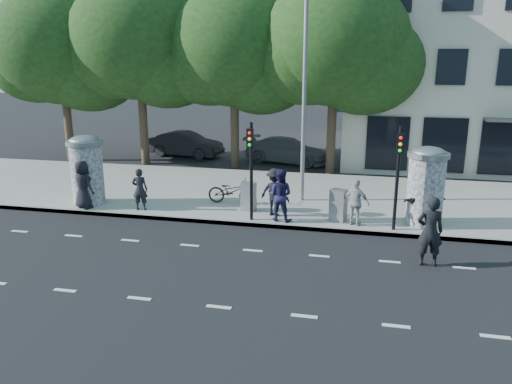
% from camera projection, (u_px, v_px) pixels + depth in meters
% --- Properties ---
extents(ground, '(120.00, 120.00, 0.00)m').
position_uv_depth(ground, '(242.00, 269.00, 13.70)').
color(ground, black).
rests_on(ground, ground).
extents(sidewalk, '(40.00, 8.00, 0.15)m').
position_uv_depth(sidewalk, '(285.00, 195.00, 20.75)').
color(sidewalk, gray).
rests_on(sidewalk, ground).
extents(curb, '(40.00, 0.10, 0.16)m').
position_uv_depth(curb, '(267.00, 226.00, 17.03)').
color(curb, slate).
rests_on(curb, ground).
extents(lane_dash_near, '(32.00, 0.12, 0.01)m').
position_uv_depth(lane_dash_near, '(219.00, 307.00, 11.62)').
color(lane_dash_near, silver).
rests_on(lane_dash_near, ground).
extents(lane_dash_far, '(32.00, 0.12, 0.01)m').
position_uv_depth(lane_dash_far, '(253.00, 251.00, 15.02)').
color(lane_dash_far, silver).
rests_on(lane_dash_far, ground).
extents(ad_column_left, '(1.36, 1.36, 2.65)m').
position_uv_depth(ad_column_left, '(87.00, 168.00, 19.03)').
color(ad_column_left, beige).
rests_on(ad_column_left, sidewalk).
extents(ad_column_right, '(1.36, 1.36, 2.65)m').
position_uv_depth(ad_column_right, '(426.00, 184.00, 16.66)').
color(ad_column_right, beige).
rests_on(ad_column_right, sidewalk).
extents(traffic_pole_near, '(0.22, 0.31, 3.40)m').
position_uv_depth(traffic_pole_near, '(251.00, 162.00, 16.82)').
color(traffic_pole_near, black).
rests_on(traffic_pole_near, sidewalk).
extents(traffic_pole_far, '(0.22, 0.31, 3.40)m').
position_uv_depth(traffic_pole_far, '(398.00, 168.00, 15.83)').
color(traffic_pole_far, black).
rests_on(traffic_pole_far, sidewalk).
extents(street_lamp, '(0.25, 0.93, 8.00)m').
position_uv_depth(street_lamp, '(304.00, 81.00, 18.53)').
color(street_lamp, slate).
rests_on(street_lamp, sidewalk).
extents(tree_far_left, '(7.20, 7.20, 9.26)m').
position_uv_depth(tree_far_left, '(61.00, 46.00, 26.55)').
color(tree_far_left, '#38281C').
rests_on(tree_far_left, ground).
extents(tree_mid_left, '(7.20, 7.20, 9.57)m').
position_uv_depth(tree_mid_left, '(139.00, 40.00, 25.54)').
color(tree_mid_left, '#38281C').
rests_on(tree_mid_left, ground).
extents(tree_near_left, '(6.80, 6.80, 8.97)m').
position_uv_depth(tree_near_left, '(234.00, 48.00, 24.81)').
color(tree_near_left, '#38281C').
rests_on(tree_near_left, ground).
extents(tree_center, '(7.00, 7.00, 9.30)m').
position_uv_depth(tree_center, '(335.00, 42.00, 23.34)').
color(tree_center, '#38281C').
rests_on(tree_center, ground).
extents(ped_a, '(1.03, 0.85, 1.81)m').
position_uv_depth(ped_a, '(83.00, 185.00, 18.50)').
color(ped_a, black).
rests_on(ped_a, sidewalk).
extents(ped_b, '(0.62, 0.46, 1.57)m').
position_uv_depth(ped_b, '(140.00, 189.00, 18.34)').
color(ped_b, black).
rests_on(ped_b, sidewalk).
extents(ped_c, '(0.98, 0.82, 1.83)m').
position_uv_depth(ped_c, '(280.00, 195.00, 17.11)').
color(ped_c, '#1D1A42').
rests_on(ped_c, sidewalk).
extents(ped_d, '(1.24, 0.93, 1.71)m').
position_uv_depth(ped_d, '(275.00, 192.00, 17.69)').
color(ped_d, black).
rests_on(ped_d, sidewalk).
extents(ped_e, '(1.06, 0.83, 1.58)m').
position_uv_depth(ped_e, '(356.00, 203.00, 16.63)').
color(ped_e, '#A6A6A9').
rests_on(ped_e, sidewalk).
extents(ped_f, '(1.59, 1.08, 1.61)m').
position_uv_depth(ped_f, '(427.00, 203.00, 16.56)').
color(ped_f, black).
rests_on(ped_f, sidewalk).
extents(man_road, '(0.77, 0.55, 2.00)m').
position_uv_depth(man_road, '(430.00, 231.00, 13.73)').
color(man_road, black).
rests_on(man_road, ground).
extents(bicycle, '(0.69, 1.87, 0.98)m').
position_uv_depth(bicycle, '(232.00, 191.00, 19.24)').
color(bicycle, black).
rests_on(bicycle, sidewalk).
extents(cabinet_left, '(0.55, 0.44, 1.05)m').
position_uv_depth(cabinet_left, '(249.00, 197.00, 18.33)').
color(cabinet_left, gray).
rests_on(cabinet_left, sidewalk).
extents(cabinet_right, '(0.63, 0.54, 1.12)m').
position_uv_depth(cabinet_right, '(338.00, 205.00, 17.15)').
color(cabinet_right, gray).
rests_on(cabinet_right, sidewalk).
extents(car_mid, '(2.19, 4.57, 1.44)m').
position_uv_depth(car_mid, '(186.00, 144.00, 29.10)').
color(car_mid, black).
rests_on(car_mid, ground).
extents(car_right, '(3.01, 5.05, 1.37)m').
position_uv_depth(car_right, '(287.00, 150.00, 27.40)').
color(car_right, '#585A5F').
rests_on(car_right, ground).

